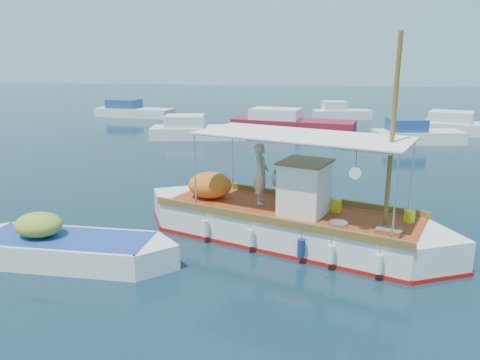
# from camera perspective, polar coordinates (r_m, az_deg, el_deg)

# --- Properties ---
(ground) EXTENTS (160.00, 160.00, 0.00)m
(ground) POSITION_cam_1_polar(r_m,az_deg,el_deg) (15.27, 3.88, -6.41)
(ground) COLOR black
(ground) RESTS_ON ground
(fishing_caique) EXTENTS (9.83, 5.22, 6.36)m
(fishing_caique) POSITION_cam_1_polar(r_m,az_deg,el_deg) (14.60, 5.56, -5.10)
(fishing_caique) COLOR white
(fishing_caique) RESTS_ON ground
(dinghy) EXTENTS (6.43, 1.81, 1.57)m
(dinghy) POSITION_cam_1_polar(r_m,az_deg,el_deg) (13.95, -20.45, -8.02)
(dinghy) COLOR white
(dinghy) RESTS_ON ground
(bg_boat_nw) EXTENTS (6.89, 3.51, 1.80)m
(bg_boat_nw) POSITION_cam_1_polar(r_m,az_deg,el_deg) (32.86, -5.37, 5.96)
(bg_boat_nw) COLOR silver
(bg_boat_nw) RESTS_ON ground
(bg_boat_n) EXTENTS (9.73, 4.38, 1.80)m
(bg_boat_n) POSITION_cam_1_polar(r_m,az_deg,el_deg) (36.80, 6.03, 6.89)
(bg_boat_n) COLOR maroon
(bg_boat_n) RESTS_ON ground
(bg_boat_ne) EXTENTS (5.95, 3.28, 1.80)m
(bg_boat_ne) POSITION_cam_1_polar(r_m,az_deg,el_deg) (32.96, 20.60, 5.10)
(bg_boat_ne) COLOR silver
(bg_boat_ne) RESTS_ON ground
(bg_boat_e) EXTENTS (7.73, 5.01, 1.80)m
(bg_boat_e) POSITION_cam_1_polar(r_m,az_deg,el_deg) (38.33, 25.49, 5.85)
(bg_boat_e) COLOR silver
(bg_boat_e) RESTS_ON ground
(bg_boat_far_w) EXTENTS (7.55, 3.29, 1.80)m
(bg_boat_far_w) POSITION_cam_1_polar(r_m,az_deg,el_deg) (45.81, -12.98, 8.15)
(bg_boat_far_w) COLOR silver
(bg_boat_far_w) RESTS_ON ground
(bg_boat_far_n) EXTENTS (5.39, 3.02, 1.80)m
(bg_boat_far_n) POSITION_cam_1_polar(r_m,az_deg,el_deg) (44.07, 12.14, 7.94)
(bg_boat_far_n) COLOR silver
(bg_boat_far_n) RESTS_ON ground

